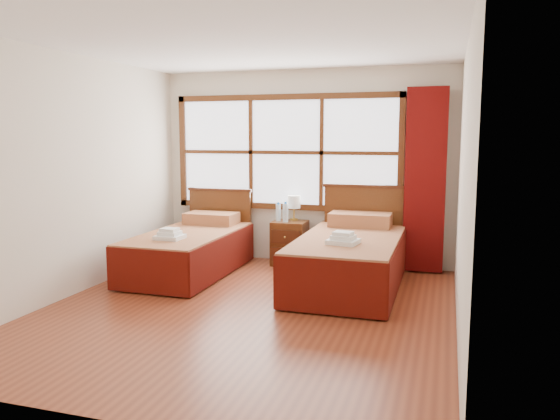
% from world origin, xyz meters
% --- Properties ---
extents(floor, '(4.50, 4.50, 0.00)m').
position_xyz_m(floor, '(0.00, 0.00, 0.00)').
color(floor, brown).
rests_on(floor, ground).
extents(ceiling, '(4.50, 4.50, 0.00)m').
position_xyz_m(ceiling, '(0.00, 0.00, 2.60)').
color(ceiling, white).
rests_on(ceiling, wall_back).
extents(wall_back, '(4.00, 0.00, 4.00)m').
position_xyz_m(wall_back, '(0.00, 2.25, 1.30)').
color(wall_back, silver).
rests_on(wall_back, floor).
extents(wall_left, '(0.00, 4.50, 4.50)m').
position_xyz_m(wall_left, '(-2.00, 0.00, 1.30)').
color(wall_left, silver).
rests_on(wall_left, floor).
extents(wall_right, '(0.00, 4.50, 4.50)m').
position_xyz_m(wall_right, '(2.00, 0.00, 1.30)').
color(wall_right, silver).
rests_on(wall_right, floor).
extents(window, '(3.16, 0.06, 1.56)m').
position_xyz_m(window, '(-0.25, 2.21, 1.50)').
color(window, white).
rests_on(window, wall_back).
extents(curtain, '(0.50, 0.16, 2.30)m').
position_xyz_m(curtain, '(1.60, 2.11, 1.17)').
color(curtain, '#640B0A').
rests_on(curtain, wall_back).
extents(bed_left, '(1.02, 2.04, 0.99)m').
position_xyz_m(bed_left, '(-1.20, 1.20, 0.30)').
color(bed_left, '#441E0E').
rests_on(bed_left, floor).
extents(bed_right, '(1.13, 2.18, 1.10)m').
position_xyz_m(bed_right, '(0.83, 1.20, 0.33)').
color(bed_right, '#441E0E').
rests_on(bed_right, floor).
extents(nightstand, '(0.44, 0.44, 0.59)m').
position_xyz_m(nightstand, '(-0.13, 1.99, 0.30)').
color(nightstand, '#552B12').
rests_on(nightstand, floor).
extents(towels_left, '(0.31, 0.27, 0.13)m').
position_xyz_m(towels_left, '(-1.21, 0.68, 0.58)').
color(towels_left, white).
rests_on(towels_left, bed_left).
extents(towels_right, '(0.35, 0.32, 0.13)m').
position_xyz_m(towels_right, '(0.83, 0.72, 0.64)').
color(towels_right, white).
rests_on(towels_right, bed_right).
extents(lamp, '(0.17, 0.17, 0.33)m').
position_xyz_m(lamp, '(-0.11, 2.12, 0.83)').
color(lamp, gold).
rests_on(lamp, nightstand).
extents(bottle_near, '(0.07, 0.07, 0.25)m').
position_xyz_m(bottle_near, '(-0.29, 1.98, 0.71)').
color(bottle_near, '#C1E6F8').
rests_on(bottle_near, nightstand).
extents(bottle_far, '(0.07, 0.07, 0.27)m').
position_xyz_m(bottle_far, '(-0.17, 1.92, 0.72)').
color(bottle_far, '#C1E6F8').
rests_on(bottle_far, nightstand).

